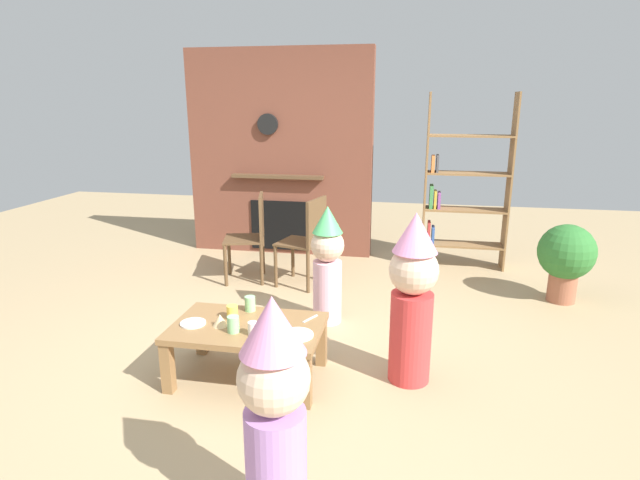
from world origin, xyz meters
The scene contains 18 objects.
ground_plane centered at (0.00, 0.00, 0.00)m, with size 12.00×12.00×0.00m, color tan.
brick_fireplace_feature centered at (-0.75, 2.60, 1.19)m, with size 2.20×0.28×2.40m.
bookshelf centered at (1.34, 2.40, 0.88)m, with size 0.90×0.28×1.90m.
coffee_table centered at (-0.20, -0.35, 0.32)m, with size 0.99×0.62×0.38m.
paper_cup_near_left centered at (-0.25, -0.12, 0.44)m, with size 0.07×0.07×0.11m, color #8CD18C.
paper_cup_near_right centered at (-0.25, -0.46, 0.44)m, with size 0.08×0.08×0.11m, color #8CD18C.
paper_cup_center centered at (-0.33, -0.26, 0.43)m, with size 0.08×0.08×0.09m, color #F2CC4C.
paper_cup_far_left centered at (-0.11, -0.48, 0.43)m, with size 0.06×0.06×0.09m, color silver.
paper_plate_front centered at (-0.55, -0.40, 0.39)m, with size 0.17×0.17×0.01m, color white.
paper_plate_rear centered at (0.16, -0.44, 0.39)m, with size 0.20×0.20×0.01m, color white.
birthday_cake_slice centered at (-0.37, -0.39, 0.42)m, with size 0.10×0.10×0.08m, color #EAC68C.
table_fork centered at (0.19, -0.18, 0.39)m, with size 0.15×0.02×0.01m, color silver.
child_with_cone_hat centered at (0.32, -1.52, 0.57)m, with size 0.30×0.30×1.08m.
child_in_pink centered at (0.86, -0.17, 0.60)m, with size 0.32×0.32×1.14m.
child_by_the_chairs centered at (0.17, 0.64, 0.53)m, with size 0.28×0.28×1.00m.
dining_chair_left centered at (-0.76, 1.53, 0.51)m, with size 0.49×0.49×0.90m.
dining_chair_middle centered at (-0.17, 1.45, 0.51)m, with size 0.49×0.49×0.90m.
potted_plant_tall centered at (2.24, 1.49, 0.44)m, with size 0.51×0.51×0.73m.
Camera 1 is at (0.83, -3.25, 1.80)m, focal length 28.28 mm.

